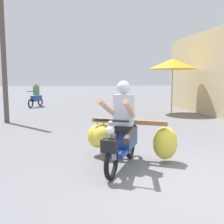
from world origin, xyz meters
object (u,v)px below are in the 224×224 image
(motorbike_distant_ahead_left, at_px, (36,97))
(utility_pole, at_px, (3,47))
(market_umbrella_near_shop, at_px, (173,64))
(motorbike_main_loaded, at_px, (122,135))

(motorbike_distant_ahead_left, height_order, utility_pole, utility_pole)
(market_umbrella_near_shop, distance_m, utility_pole, 7.18)
(motorbike_main_loaded, distance_m, market_umbrella_near_shop, 7.75)
(motorbike_distant_ahead_left, distance_m, market_umbrella_near_shop, 7.97)
(motorbike_distant_ahead_left, bearing_deg, utility_pole, -95.19)
(market_umbrella_near_shop, bearing_deg, utility_pole, -169.58)
(utility_pole, bearing_deg, motorbike_main_loaded, -58.26)
(motorbike_distant_ahead_left, xyz_separation_m, utility_pole, (-0.50, -5.50, 2.19))
(market_umbrella_near_shop, relative_size, utility_pole, 0.46)
(market_umbrella_near_shop, height_order, utility_pole, utility_pole)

